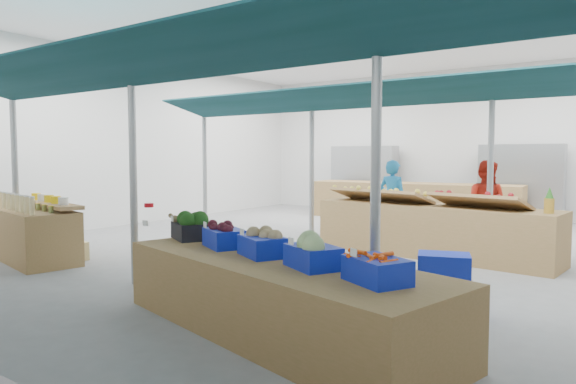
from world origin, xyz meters
The scene contains 23 objects.
floor centered at (0.00, 0.00, 0.00)m, with size 13.00×13.00×0.00m, color slate.
hall centered at (0.00, 1.44, 2.65)m, with size 13.00×13.00×13.00m.
pole_grid centered at (0.75, -1.75, 1.81)m, with size 10.00×4.60×3.00m.
awnings centered at (0.75, -1.75, 2.78)m, with size 9.50×7.08×0.30m.
back_shelving_left centered at (-2.50, 6.00, 1.00)m, with size 2.00×0.50×2.00m, color #B23F33.
back_shelving_right centered at (2.00, 6.00, 1.00)m, with size 2.00×0.50×2.00m, color #B23F33.
bottle_shelf centered at (-3.52, -3.93, 0.46)m, with size 2.04×1.47×1.12m.
veg_counter centered at (1.68, -4.48, 0.36)m, with size 3.71×1.24×0.72m, color olive.
fruit_counter centered at (1.64, 0.18, 0.44)m, with size 4.10×0.98×0.88m, color olive.
far_counter centered at (-0.48, 4.82, 0.50)m, with size 5.54×1.11×1.00m, color olive.
crate_stack centered at (2.83, -2.94, 0.33)m, with size 0.55×0.38×0.66m, color #1024B4.
vendor_left centered at (0.44, 1.28, 0.82)m, with size 0.60×0.39×1.64m, color #1B72B2.
vendor_right centered at (2.24, 1.28, 0.82)m, with size 0.80×0.62×1.64m, color #B32216.
crate_broccoli centered at (0.13, -4.08, 0.88)m, with size 0.61×0.55×0.35m.
crate_beets centered at (0.83, -4.26, 0.85)m, with size 0.61×0.55×0.29m.
crate_celeriac centered at (1.48, -4.43, 0.87)m, with size 0.61×0.55×0.31m.
crate_cabbage centered at (2.18, -4.60, 0.88)m, with size 0.61×0.55×0.35m.
crate_carrots centered at (2.88, -4.78, 0.83)m, with size 0.61×0.55×0.29m.
sparrow centered at (-0.06, -4.17, 0.97)m, with size 0.12×0.09×0.11m.
pole_ribbon centered at (-0.52, -4.16, 1.08)m, with size 0.12×0.12×0.28m.
apple_heap_yellow centered at (0.66, 0.19, 1.04)m, with size 2.01×1.10×0.27m.
apple_heap_red centered at (2.46, -0.01, 1.04)m, with size 1.62×1.01×0.27m.
pineapple centered at (3.48, -0.12, 1.06)m, with size 0.14×0.14×0.39m.
Camera 1 is at (4.55, -8.45, 1.72)m, focal length 32.00 mm.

